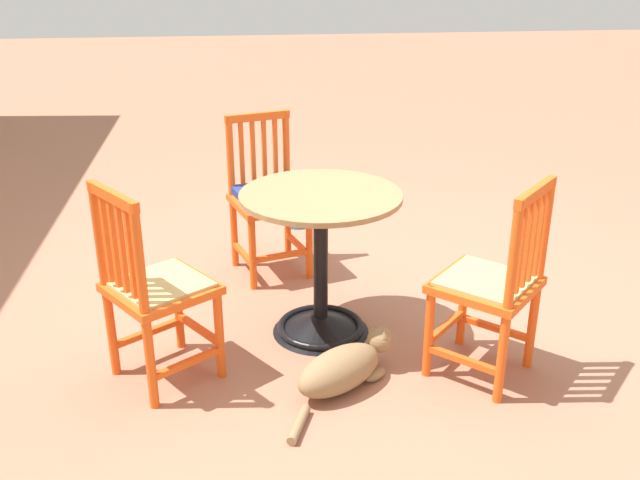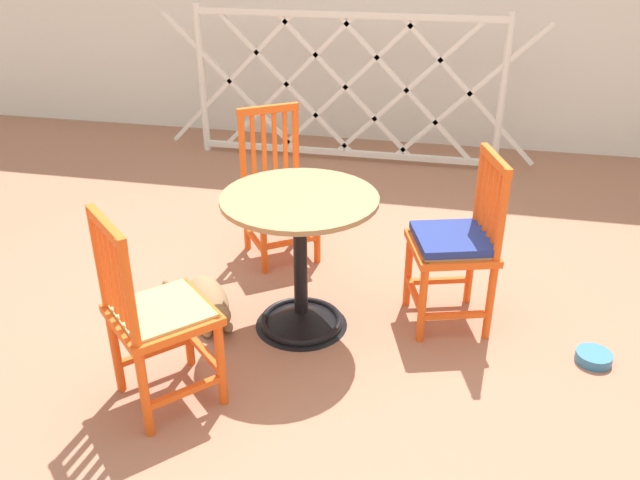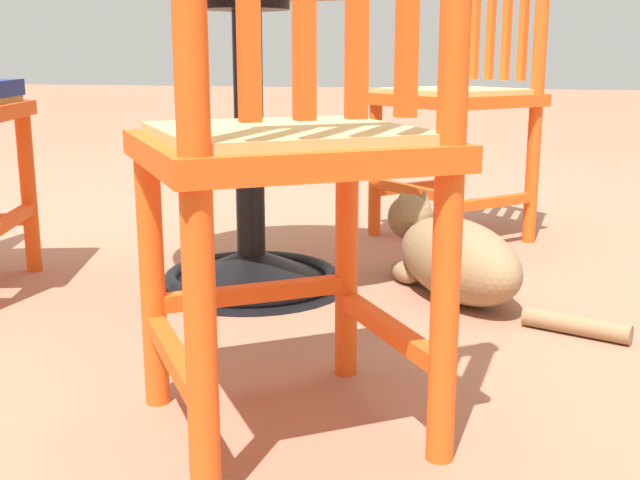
# 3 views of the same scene
# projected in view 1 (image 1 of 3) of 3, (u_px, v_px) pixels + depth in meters

# --- Properties ---
(ground_plane) EXTENTS (24.00, 24.00, 0.00)m
(ground_plane) POSITION_uv_depth(u_px,v_px,m) (347.00, 316.00, 3.71)
(ground_plane) COLOR #A36B51
(cafe_table) EXTENTS (0.76, 0.76, 0.73)m
(cafe_table) POSITION_uv_depth(u_px,v_px,m) (321.00, 280.00, 3.45)
(cafe_table) COLOR black
(cafe_table) RESTS_ON ground_plane
(orange_chair_at_corner) EXTENTS (0.56, 0.56, 0.91)m
(orange_chair_at_corner) POSITION_uv_depth(u_px,v_px,m) (155.00, 290.00, 3.02)
(orange_chair_at_corner) COLOR #EA5619
(orange_chair_at_corner) RESTS_ON ground_plane
(orange_chair_tucked_in) EXTENTS (0.57, 0.57, 0.91)m
(orange_chair_tucked_in) POSITION_uv_depth(u_px,v_px,m) (492.00, 286.00, 3.06)
(orange_chair_tucked_in) COLOR #EA5619
(orange_chair_tucked_in) RESTS_ON ground_plane
(orange_chair_by_planter) EXTENTS (0.50, 0.50, 0.91)m
(orange_chair_by_planter) POSITION_uv_depth(u_px,v_px,m) (269.00, 199.00, 4.05)
(orange_chair_by_planter) COLOR #EA5619
(orange_chair_by_planter) RESTS_ON ground_plane
(tabby_cat) EXTENTS (0.57, 0.53, 0.23)m
(tabby_cat) POSITION_uv_depth(u_px,v_px,m) (346.00, 367.00, 3.09)
(tabby_cat) COLOR #8E704C
(tabby_cat) RESTS_ON ground_plane
(pet_water_bowl) EXTENTS (0.17, 0.17, 0.05)m
(pet_water_bowl) POSITION_uv_depth(u_px,v_px,m) (297.00, 222.00, 4.88)
(pet_water_bowl) COLOR teal
(pet_water_bowl) RESTS_ON ground_plane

